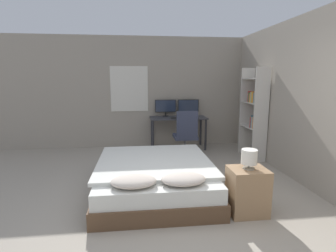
# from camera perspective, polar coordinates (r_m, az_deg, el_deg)

# --- Properties ---
(ground_plane) EXTENTS (20.00, 20.00, 0.00)m
(ground_plane) POSITION_cam_1_polar(r_m,az_deg,el_deg) (3.10, 5.02, -22.93)
(ground_plane) COLOR #9E9384
(wall_back) EXTENTS (12.00, 0.08, 2.70)m
(wall_back) POSITION_cam_1_polar(r_m,az_deg,el_deg) (6.59, -1.98, 7.30)
(wall_back) COLOR #9E9384
(wall_back) RESTS_ON ground_plane
(wall_side_right) EXTENTS (0.06, 12.00, 2.70)m
(wall_side_right) POSITION_cam_1_polar(r_m,az_deg,el_deg) (4.84, 26.65, 5.11)
(wall_side_right) COLOR #9E9384
(wall_side_right) RESTS_ON ground_plane
(bed) EXTENTS (1.69, 2.00, 0.55)m
(bed) POSITION_cam_1_polar(r_m,az_deg,el_deg) (4.01, -2.87, -11.03)
(bed) COLOR brown
(bed) RESTS_ON ground_plane
(nightstand) EXTENTS (0.46, 0.39, 0.59)m
(nightstand) POSITION_cam_1_polar(r_m,az_deg,el_deg) (3.55, 16.87, -13.41)
(nightstand) COLOR #997551
(nightstand) RESTS_ON ground_plane
(bedside_lamp) EXTENTS (0.19, 0.19, 0.25)m
(bedside_lamp) POSITION_cam_1_polar(r_m,az_deg,el_deg) (3.40, 17.26, -6.51)
(bedside_lamp) COLOR gray
(bedside_lamp) RESTS_ON nightstand
(desk) EXTENTS (1.35, 0.59, 0.77)m
(desk) POSITION_cam_1_polar(r_m,az_deg,el_deg) (6.35, 2.22, 0.99)
(desk) COLOR #38383D
(desk) RESTS_ON ground_plane
(monitor_left) EXTENTS (0.52, 0.16, 0.41)m
(monitor_left) POSITION_cam_1_polar(r_m,az_deg,el_deg) (6.46, -0.53, 4.22)
(monitor_left) COLOR black
(monitor_left) RESTS_ON desk
(monitor_right) EXTENTS (0.52, 0.16, 0.41)m
(monitor_right) POSITION_cam_1_polar(r_m,az_deg,el_deg) (6.55, 4.45, 4.27)
(monitor_right) COLOR black
(monitor_right) RESTS_ON desk
(keyboard) EXTENTS (0.41, 0.13, 0.02)m
(keyboard) POSITION_cam_1_polar(r_m,az_deg,el_deg) (6.15, 2.50, 1.76)
(keyboard) COLOR black
(keyboard) RESTS_ON desk
(computer_mouse) EXTENTS (0.07, 0.05, 0.04)m
(computer_mouse) POSITION_cam_1_polar(r_m,az_deg,el_deg) (6.20, 5.20, 1.88)
(computer_mouse) COLOR black
(computer_mouse) RESTS_ON desk
(office_chair) EXTENTS (0.52, 0.52, 1.03)m
(office_chair) POSITION_cam_1_polar(r_m,az_deg,el_deg) (5.70, 3.86, -2.66)
(office_chair) COLOR black
(office_chair) RESTS_ON ground_plane
(bookshelf) EXTENTS (0.31, 0.73, 1.92)m
(bookshelf) POSITION_cam_1_polar(r_m,az_deg,el_deg) (5.79, 18.42, 3.65)
(bookshelf) COLOR beige
(bookshelf) RESTS_ON ground_plane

